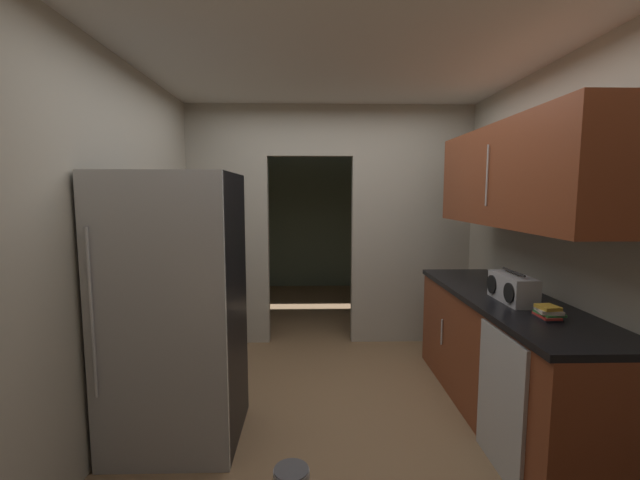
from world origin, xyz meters
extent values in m
plane|color=brown|center=(0.00, 0.00, 0.00)|extent=(20.00, 20.00, 0.00)
cube|color=silver|center=(0.00, 0.48, 2.59)|extent=(3.43, 7.21, 0.06)
cube|color=#ADA899|center=(-1.09, 1.60, 1.28)|extent=(0.85, 0.12, 2.56)
cube|color=#ADA899|center=(0.88, 1.60, 1.28)|extent=(1.28, 0.12, 2.56)
cube|color=#ADA899|center=(-0.22, 1.60, 2.30)|extent=(0.91, 0.12, 0.53)
cube|color=slate|center=(0.00, 4.41, 1.28)|extent=(3.03, 0.10, 2.56)
cube|color=slate|center=(-1.47, 3.01, 1.28)|extent=(0.10, 2.80, 2.56)
cube|color=slate|center=(1.47, 3.01, 1.28)|extent=(0.10, 2.80, 2.56)
cube|color=#ADA899|center=(-1.57, -0.45, 1.28)|extent=(0.10, 4.10, 2.56)
cube|color=#ADA899|center=(1.57, -0.45, 1.28)|extent=(0.10, 4.10, 2.56)
cube|color=black|center=(-1.09, -0.21, 0.88)|extent=(0.80, 0.72, 1.76)
cube|color=#B7BABC|center=(-1.09, -0.58, 0.88)|extent=(0.80, 0.03, 1.76)
cylinder|color=#B7BABC|center=(-1.43, -0.61, 0.97)|extent=(0.02, 0.02, 0.97)
cube|color=brown|center=(1.20, 0.01, 0.43)|extent=(0.59, 2.16, 0.85)
cube|color=black|center=(1.20, 0.01, 0.87)|extent=(0.63, 2.16, 0.04)
cylinder|color=#B7BABC|center=(0.90, -0.47, 0.47)|extent=(0.01, 0.01, 0.22)
cylinder|color=#B7BABC|center=(0.90, 0.49, 0.47)|extent=(0.01, 0.01, 0.22)
cube|color=#B7BABC|center=(0.90, -0.59, 0.42)|extent=(0.02, 0.56, 0.83)
cube|color=brown|center=(1.20, 0.01, 1.76)|extent=(0.34, 1.95, 0.71)
cylinder|color=#B7BABC|center=(1.02, 0.01, 1.76)|extent=(0.01, 0.01, 0.42)
cube|color=#B2B2B7|center=(1.17, -0.13, 0.99)|extent=(0.16, 0.42, 0.19)
cylinder|color=#262626|center=(1.17, -0.13, 1.10)|extent=(0.02, 0.30, 0.02)
cylinder|color=black|center=(1.08, -0.26, 0.99)|extent=(0.01, 0.13, 0.13)
cylinder|color=black|center=(1.08, 0.00, 0.99)|extent=(0.01, 0.13, 0.13)
cube|color=black|center=(1.19, -0.53, 0.90)|extent=(0.11, 0.16, 0.01)
cube|color=red|center=(1.19, -0.53, 0.91)|extent=(0.11, 0.16, 0.01)
cube|color=#388C47|center=(1.20, -0.52, 0.93)|extent=(0.13, 0.15, 0.01)
cube|color=beige|center=(1.20, -0.52, 0.94)|extent=(0.14, 0.16, 0.02)
cube|color=gold|center=(1.19, -0.53, 0.97)|extent=(0.12, 0.13, 0.02)
cylinder|color=#4C4C51|center=(-0.32, -0.82, 0.17)|extent=(0.19, 0.19, 0.01)
camera|label=1|loc=(-0.21, -2.87, 1.63)|focal=23.17mm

